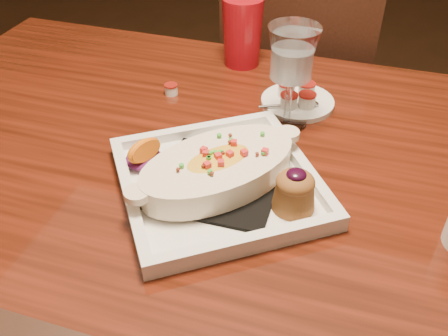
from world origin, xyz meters
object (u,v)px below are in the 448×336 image
(chair_far, at_px, (296,102))
(saucer, at_px, (297,100))
(goblet, at_px, (292,59))
(table, at_px, (239,199))
(red_tumbler, at_px, (242,32))
(plate, at_px, (222,174))

(chair_far, distance_m, saucer, 0.49)
(goblet, bearing_deg, table, -111.69)
(red_tumbler, bearing_deg, chair_far, 69.60)
(table, distance_m, saucer, 0.25)
(chair_far, height_order, goblet, goblet)
(table, bearing_deg, chair_far, 90.00)
(saucer, relative_size, red_tumbler, 0.96)
(table, relative_size, goblet, 7.55)
(plate, relative_size, red_tumbler, 2.75)
(table, distance_m, plate, 0.16)
(saucer, xyz_separation_m, red_tumbler, (-0.16, 0.15, 0.07))
(chair_far, relative_size, plate, 2.14)
(chair_far, xyz_separation_m, goblet, (0.06, -0.49, 0.38))
(goblet, distance_m, red_tumbler, 0.28)
(table, distance_m, goblet, 0.28)
(chair_far, relative_size, goblet, 4.68)
(table, height_order, red_tumbler, red_tumbler)
(chair_far, distance_m, red_tumbler, 0.43)
(plate, height_order, saucer, plate)
(plate, height_order, goblet, goblet)
(saucer, bearing_deg, goblet, -94.22)
(chair_far, bearing_deg, goblet, 96.41)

